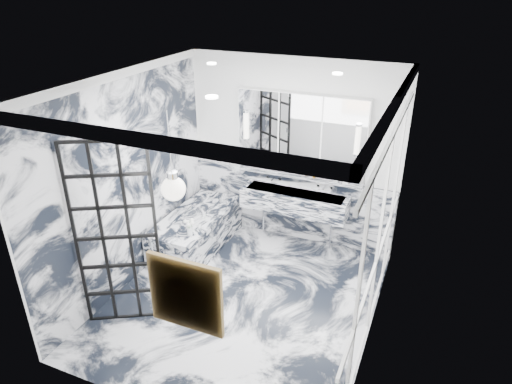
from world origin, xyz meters
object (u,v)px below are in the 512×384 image
at_px(trough_sink, 295,201).
at_px(bathtub, 197,231).
at_px(crittall_door, 116,237).
at_px(mirror_cabinet, 301,128).

xyz_separation_m(trough_sink, bathtub, (-1.33, -0.66, -0.45)).
height_order(crittall_door, bathtub, crittall_door).
relative_size(crittall_door, bathtub, 1.38).
distance_m(crittall_door, mirror_cabinet, 2.95).
bearing_deg(trough_sink, bathtub, -153.52).
relative_size(crittall_door, mirror_cabinet, 1.20).
bearing_deg(trough_sink, mirror_cabinet, 90.00).
bearing_deg(trough_sink, crittall_door, -118.69).
relative_size(mirror_cabinet, bathtub, 1.15).
height_order(crittall_door, trough_sink, crittall_door).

